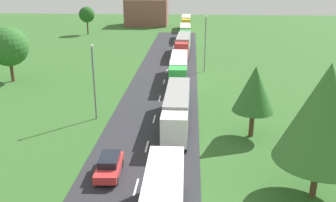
{
  "coord_description": "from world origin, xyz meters",
  "views": [
    {
      "loc": [
        4.06,
        -6.9,
        15.76
      ],
      "look_at": [
        1.61,
        30.78,
        2.48
      ],
      "focal_mm": 39.32,
      "sensor_mm": 36.0,
      "label": 1
    }
  ],
  "objects": [
    {
      "name": "road",
      "position": [
        0.0,
        24.5,
        0.03
      ],
      "size": [
        10.0,
        140.0,
        0.06
      ],
      "primitive_type": "cube",
      "color": "#2B2B30",
      "rests_on": "ground"
    },
    {
      "name": "lamppost_third",
      "position": [
        6.25,
        53.19,
        5.09
      ],
      "size": [
        0.36,
        0.36,
        9.2
      ],
      "color": "slate",
      "rests_on": "ground"
    },
    {
      "name": "tree_maple",
      "position": [
        13.28,
        17.26,
        6.57
      ],
      "size": [
        6.5,
        6.5,
        10.15
      ],
      "color": "#513823",
      "rests_on": "ground"
    },
    {
      "name": "tree_oak",
      "position": [
        10.25,
        27.71,
        4.97
      ],
      "size": [
        4.14,
        4.14,
        7.27
      ],
      "color": "#513823",
      "rests_on": "ground"
    },
    {
      "name": "car_second",
      "position": [
        -2.45,
        19.25,
        0.87
      ],
      "size": [
        2.02,
        4.43,
        1.56
      ],
      "color": "red",
      "rests_on": "road"
    },
    {
      "name": "truck_second",
      "position": [
        2.62,
        29.84,
        2.12
      ],
      "size": [
        2.55,
        13.21,
        3.56
      ],
      "color": "white",
      "rests_on": "road"
    },
    {
      "name": "truck_fifth",
      "position": [
        2.43,
        82.71,
        2.05
      ],
      "size": [
        2.75,
        12.08,
        3.46
      ],
      "color": "green",
      "rests_on": "road"
    },
    {
      "name": "tree_birch",
      "position": [
        -23.64,
        90.0,
        5.17
      ],
      "size": [
        4.08,
        4.08,
        7.24
      ],
      "color": "#513823",
      "rests_on": "ground"
    },
    {
      "name": "lane_marking_centre",
      "position": [
        0.0,
        20.92,
        0.07
      ],
      "size": [
        0.16,
        122.02,
        0.01
      ],
      "color": "white",
      "rests_on": "road"
    },
    {
      "name": "lamppost_second",
      "position": [
        -6.59,
        31.29,
        4.74
      ],
      "size": [
        0.36,
        0.36,
        8.52
      ],
      "color": "slate",
      "rests_on": "ground"
    },
    {
      "name": "distant_building",
      "position": [
        -10.09,
        109.14,
        3.95
      ],
      "size": [
        12.87,
        9.58,
        7.91
      ],
      "primitive_type": "cube",
      "color": "brown",
      "rests_on": "ground"
    },
    {
      "name": "truck_sixth",
      "position": [
        2.31,
        99.98,
        2.22
      ],
      "size": [
        2.57,
        12.35,
        3.77
      ],
      "color": "yellow",
      "rests_on": "road"
    },
    {
      "name": "tree_pine",
      "position": [
        -23.02,
        45.37,
        5.32
      ],
      "size": [
        5.82,
        5.82,
        8.25
      ],
      "color": "#513823",
      "rests_on": "ground"
    },
    {
      "name": "truck_third",
      "position": [
        2.2,
        46.97,
        2.11
      ],
      "size": [
        2.6,
        13.46,
        3.51
      ],
      "color": "green",
      "rests_on": "road"
    },
    {
      "name": "truck_fourth",
      "position": [
        2.38,
        65.5,
        2.23
      ],
      "size": [
        2.81,
        13.23,
        3.79
      ],
      "color": "red",
      "rests_on": "road"
    }
  ]
}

